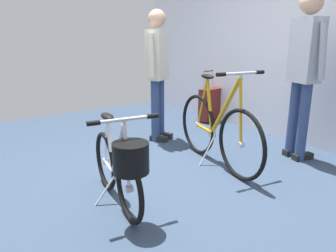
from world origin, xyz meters
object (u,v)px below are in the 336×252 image
object	(u,v)px
visitor_browsing	(305,66)
rolling_suitcase	(209,104)
folding_bike_foreground	(120,165)
display_bike_left	(217,130)
visitor_near_wall	(158,68)

from	to	relation	value
visitor_browsing	rolling_suitcase	world-z (taller)	visitor_browsing
visitor_browsing	folding_bike_foreground	bearing A→B (deg)	-92.95
display_bike_left	rolling_suitcase	world-z (taller)	display_bike_left
visitor_near_wall	rolling_suitcase	xyz separation A→B (m)	(-0.31, 1.21, -0.68)
visitor_near_wall	folding_bike_foreground	bearing A→B (deg)	-42.40
visitor_near_wall	rolling_suitcase	bearing A→B (deg)	104.42
display_bike_left	visitor_near_wall	xyz separation A→B (m)	(-1.11, -0.02, 0.57)
folding_bike_foreground	display_bike_left	size ratio (longest dim) A/B	0.76
rolling_suitcase	display_bike_left	bearing A→B (deg)	-39.89
visitor_browsing	rolling_suitcase	bearing A→B (deg)	170.40
rolling_suitcase	folding_bike_foreground	bearing A→B (deg)	-55.64
visitor_browsing	rolling_suitcase	xyz separation A→B (m)	(-1.80, 0.30, -0.77)
folding_bike_foreground	visitor_near_wall	xyz separation A→B (m)	(-1.38, 1.26, 0.58)
display_bike_left	visitor_near_wall	size ratio (longest dim) A/B	0.89
visitor_near_wall	rolling_suitcase	world-z (taller)	visitor_near_wall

